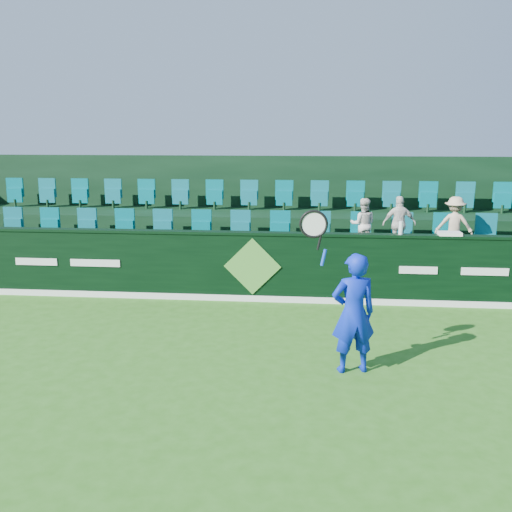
# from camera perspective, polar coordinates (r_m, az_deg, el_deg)

# --- Properties ---
(ground) EXTENTS (60.00, 60.00, 0.00)m
(ground) POSITION_cam_1_polar(r_m,az_deg,el_deg) (7.46, -3.43, -13.38)
(ground) COLOR #2B6718
(ground) RESTS_ON ground
(sponsor_hoarding) EXTENTS (16.00, 0.25, 1.35)m
(sponsor_hoarding) POSITION_cam_1_polar(r_m,az_deg,el_deg) (10.98, -0.29, -1.05)
(sponsor_hoarding) COLOR black
(sponsor_hoarding) RESTS_ON ground
(stand_tier_front) EXTENTS (16.00, 2.00, 0.80)m
(stand_tier_front) POSITION_cam_1_polar(r_m,az_deg,el_deg) (12.11, 0.22, -1.09)
(stand_tier_front) COLOR black
(stand_tier_front) RESTS_ON ground
(stand_tier_back) EXTENTS (16.00, 1.80, 1.30)m
(stand_tier_back) POSITION_cam_1_polar(r_m,az_deg,el_deg) (13.91, 0.93, 1.75)
(stand_tier_back) COLOR black
(stand_tier_back) RESTS_ON ground
(stand_rear) EXTENTS (16.00, 4.10, 2.60)m
(stand_rear) POSITION_cam_1_polar(r_m,az_deg,el_deg) (14.25, 1.08, 4.32)
(stand_rear) COLOR black
(stand_rear) RESTS_ON ground
(seat_row_front) EXTENTS (13.50, 0.50, 0.60)m
(seat_row_front) POSITION_cam_1_polar(r_m,az_deg,el_deg) (12.36, 0.39, 2.50)
(seat_row_front) COLOR #01646C
(seat_row_front) RESTS_ON stand_tier_front
(seat_row_back) EXTENTS (13.50, 0.50, 0.60)m
(seat_row_back) POSITION_cam_1_polar(r_m,az_deg,el_deg) (14.06, 1.04, 5.78)
(seat_row_back) COLOR #01646C
(seat_row_back) RESTS_ON stand_tier_back
(tennis_player) EXTENTS (1.12, 0.53, 2.28)m
(tennis_player) POSITION_cam_1_polar(r_m,az_deg,el_deg) (7.83, 9.65, -5.54)
(tennis_player) COLOR #0B23C0
(tennis_player) RESTS_ON ground
(spectator_left) EXTENTS (0.55, 0.44, 1.09)m
(spectator_left) POSITION_cam_1_polar(r_m,az_deg,el_deg) (11.95, 10.64, 3.12)
(spectator_left) COLOR silver
(spectator_left) RESTS_ON stand_tier_front
(spectator_middle) EXTENTS (0.68, 0.30, 1.14)m
(spectator_middle) POSITION_cam_1_polar(r_m,az_deg,el_deg) (12.03, 14.13, 3.15)
(spectator_middle) COLOR silver
(spectator_middle) RESTS_ON stand_tier_front
(spectator_right) EXTENTS (0.80, 0.56, 1.14)m
(spectator_right) POSITION_cam_1_polar(r_m,az_deg,el_deg) (12.25, 19.22, 2.98)
(spectator_right) COLOR #C7B18C
(spectator_right) RESTS_ON stand_tier_front
(towel) EXTENTS (0.41, 0.27, 0.06)m
(towel) POSITION_cam_1_polar(r_m,az_deg,el_deg) (11.09, 18.79, 2.14)
(towel) COLOR white
(towel) RESTS_ON sponsor_hoarding
(drinks_bottle) EXTENTS (0.08, 0.08, 0.25)m
(drinks_bottle) POSITION_cam_1_polar(r_m,az_deg,el_deg) (10.90, 14.28, 2.75)
(drinks_bottle) COLOR white
(drinks_bottle) RESTS_ON sponsor_hoarding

